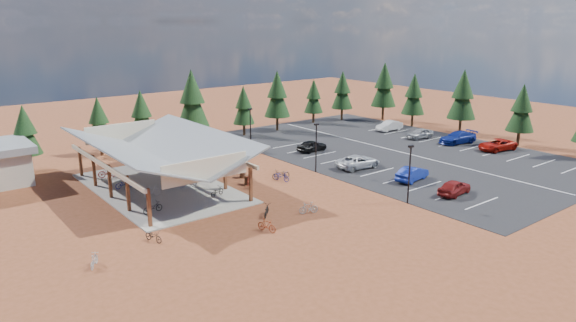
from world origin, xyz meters
The scene contains 45 objects.
ground centered at (0.00, 0.00, 0.00)m, with size 140.00×140.00×0.00m, color brown.
asphalt_lot centered at (18.50, 3.00, 0.02)m, with size 27.00×44.00×0.04m, color black.
concrete_pad centered at (-10.00, 7.00, 0.05)m, with size 10.60×18.60×0.10m, color gray.
bike_pavilion centered at (-10.00, 7.00, 3.82)m, with size 11.65×19.40×4.97m.
lamp_post_0 centered at (5.00, -10.00, 2.98)m, with size 0.50×0.25×5.14m.
lamp_post_1 centered at (5.00, 2.00, 2.98)m, with size 0.50×0.25×5.14m.
lamp_post_2 centered at (5.00, 14.00, 2.98)m, with size 0.50×0.25×5.14m.
trash_bin_0 centered at (-2.90, 2.88, 0.45)m, with size 0.60×0.60×0.90m, color #3E2516.
trash_bin_1 centered at (-2.05, 5.04, 0.45)m, with size 0.60×0.60×0.90m, color #3E2516.
pine_1 centered at (-18.12, 21.31, 4.22)m, with size 2.97×2.97×6.91m.
pine_2 centered at (-10.09, 22.71, 4.19)m, with size 2.95×2.95×6.88m.
pine_3 centered at (-5.15, 22.21, 4.47)m, with size 3.14×3.14×7.32m.
pine_4 centered at (1.13, 21.14, 5.79)m, with size 4.07×4.07×9.47m.
pine_5 centered at (8.96, 21.49, 4.16)m, with size 2.93×2.93×6.82m.
pine_6 centered at (14.51, 21.30, 5.23)m, with size 3.67×3.67×8.56m.
pine_7 centered at (22.40, 22.56, 4.10)m, with size 2.89×2.89×6.72m.
pine_8 centered at (27.49, 21.58, 4.72)m, with size 3.32×3.32×7.74m.
pine_10 centered at (32.77, -4.76, 4.76)m, with size 3.35×3.35×7.80m.
pine_11 centered at (33.24, 3.96, 5.45)m, with size 3.83×3.83×8.93m.
pine_12 centered at (32.07, 11.33, 4.80)m, with size 3.38×3.38×7.87m.
pine_13 centered at (32.75, 17.70, 5.53)m, with size 3.88×3.88×9.05m.
bike_0 centered at (-13.27, 1.15, 0.55)m, with size 0.60×1.72×0.90m, color black.
bike_1 centered at (-11.65, 4.91, 0.59)m, with size 0.47×1.65×0.99m, color #9B9DA3.
bike_2 centered at (-12.72, 8.76, 0.53)m, with size 0.57×1.64×0.86m, color navy.
bike_3 centered at (-12.73, 13.15, 0.65)m, with size 0.52×1.84×1.11m, color maroon.
bike_4 centered at (-7.05, 1.53, 0.52)m, with size 0.56×1.61×0.85m, color black.
bike_5 centered at (-7.99, 5.34, 0.64)m, with size 0.51×1.81×1.09m, color #969A9E.
bike_6 centered at (-8.20, 7.05, 0.56)m, with size 0.62×1.76×0.93m, color #1F2796.
bike_7 centered at (-6.78, 13.41, 0.54)m, with size 0.42×1.47×0.88m, color #A01A39.
bike_8 centered at (-15.49, -4.01, 0.43)m, with size 0.57×1.62×0.85m, color black.
bike_9 centered at (-20.09, -5.36, 0.46)m, with size 0.43×1.52×0.91m, color #95989D.
bike_11 centered at (-8.11, -7.51, 0.50)m, with size 0.47×1.67×1.00m, color #9C391B.
bike_12 centered at (-6.30, -4.93, 0.48)m, with size 0.64×1.83×0.96m, color black.
bike_13 centered at (-3.25, -6.58, 0.49)m, with size 0.46×1.62×0.97m, color #93969B.
bike_14 centered at (0.39, 1.83, 0.50)m, with size 0.66×1.89×0.99m, color navy.
bike_15 centered at (-3.33, 2.00, 0.52)m, with size 0.49×1.73×1.04m, color maroon.
bike_16 centered at (0.75, 2.38, 0.49)m, with size 0.65×1.87×0.98m, color black.
car_0 centered at (10.11, -11.10, 0.72)m, with size 1.60×3.97×1.35m, color maroon.
car_1 centered at (10.50, -6.04, 0.73)m, with size 1.47×4.21×1.39m, color navy.
car_2 centered at (9.57, 0.37, 0.73)m, with size 2.29×4.97×1.38m, color #B4B7BD.
car_4 centered at (10.43, 8.95, 0.71)m, with size 1.59×3.95×1.34m, color black.
car_6 centered at (28.33, -4.55, 0.72)m, with size 2.27×4.93×1.37m, color #9B1108.
car_7 centered at (27.79, 0.59, 0.80)m, with size 2.12×5.22×1.51m, color navy.
car_8 centered at (26.32, 5.37, 0.71)m, with size 1.58×3.93×1.34m, color gray.
car_9 centered at (26.99, 11.29, 0.74)m, with size 1.48×4.24×1.40m, color silver.
Camera 1 is at (-28.72, -36.41, 15.12)m, focal length 32.00 mm.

